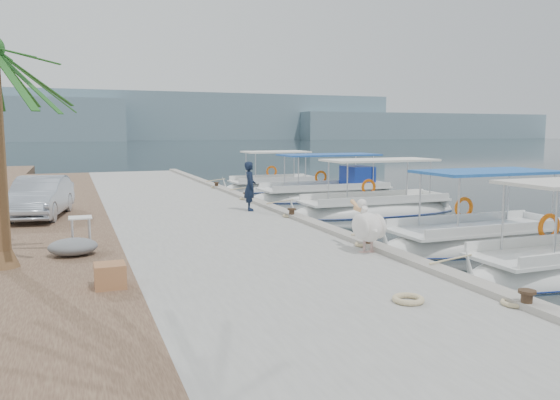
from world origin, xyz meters
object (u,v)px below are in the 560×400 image
at_px(pelican, 368,226).
at_px(fisherman, 250,186).
at_px(parked_car, 40,197).
at_px(fishing_caique_e, 273,188).
at_px(fishing_caique_c, 375,211).
at_px(fishing_caique_b, 479,243).
at_px(fishing_caique_d, 327,195).

distance_m(pelican, fisherman, 7.49).
xyz_separation_m(fisherman, parked_car, (-6.98, 1.03, -0.21)).
bearing_deg(parked_car, fishing_caique_e, 48.90).
height_order(fishing_caique_c, pelican, fishing_caique_c).
xyz_separation_m(fishing_caique_b, pelican, (-4.50, -1.35, 1.01)).
xyz_separation_m(pelican, fisherman, (-0.52, 7.47, 0.25)).
height_order(fishing_caique_e, pelican, fishing_caique_e).
bearing_deg(fisherman, fishing_caique_c, -72.86).
bearing_deg(fishing_caique_e, fisherman, -114.40).
distance_m(fishing_caique_d, fisherman, 8.25).
relative_size(fishing_caique_b, fisherman, 3.74).
xyz_separation_m(fishing_caique_b, fishing_caique_d, (0.81, 11.82, 0.06)).
bearing_deg(fishing_caique_b, fishing_caique_d, 86.09).
distance_m(fishing_caique_d, fishing_caique_e, 4.76).
height_order(fishing_caique_b, pelican, fishing_caique_b).
bearing_deg(parked_car, fisherman, 1.96).
xyz_separation_m(fishing_caique_d, fisherman, (-5.83, -5.71, 1.20)).
bearing_deg(fishing_caique_e, pelican, -103.16).
height_order(fishing_caique_b, parked_car, fishing_caique_b).
bearing_deg(fishing_caique_d, fishing_caique_e, 103.92).
bearing_deg(pelican, fishing_caique_d, 68.06).
xyz_separation_m(fishing_caique_e, fisherman, (-4.69, -10.33, 1.26)).
xyz_separation_m(fishing_caique_e, parked_car, (-11.67, -9.30, 1.05)).
bearing_deg(fishing_caique_b, parked_car, 149.23).
bearing_deg(fisherman, fishing_caique_e, -12.96).
xyz_separation_m(fishing_caique_d, pelican, (-5.31, -13.17, 0.95)).
relative_size(fishing_caique_d, pelican, 5.08).
relative_size(fishing_caique_e, fisherman, 3.36).
bearing_deg(fishing_caique_e, fishing_caique_d, -76.08).
relative_size(fishing_caique_b, fishing_caique_c, 0.88).
height_order(fishing_caique_b, fishing_caique_c, same).
relative_size(fishing_caique_d, fisherman, 4.54).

